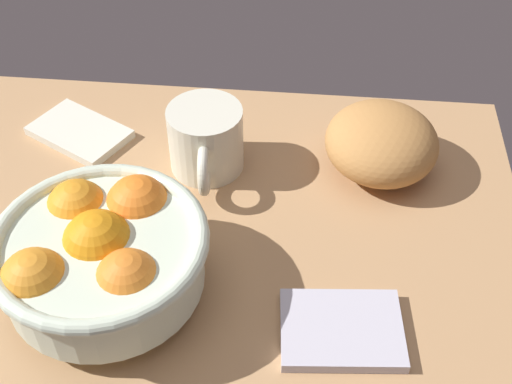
{
  "coord_description": "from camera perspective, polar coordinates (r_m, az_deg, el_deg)",
  "views": [
    {
      "loc": [
        11.25,
        -50.09,
        55.48
      ],
      "look_at": [
        6.24,
        1.57,
        5.0
      ],
      "focal_mm": 47.66,
      "sensor_mm": 36.0,
      "label": 1
    }
  ],
  "objects": [
    {
      "name": "napkin_spare",
      "position": [
        0.9,
        -14.59,
        4.86
      ],
      "size": [
        14.25,
        12.48,
        1.09
      ],
      "primitive_type": "cube",
      "rotation": [
        0.0,
        0.0,
        -0.5
      ],
      "color": "silver",
      "rests_on": "ground"
    },
    {
      "name": "ground_plane",
      "position": [
        0.77,
        -4.77,
        -3.98
      ],
      "size": [
        72.38,
        53.41,
        3.0
      ],
      "primitive_type": "cube",
      "color": "tan"
    },
    {
      "name": "fruit_bowl",
      "position": [
        0.67,
        -12.91,
        -5.04
      ],
      "size": [
        21.02,
        21.02,
        9.96
      ],
      "color": "silver",
      "rests_on": "ground"
    },
    {
      "name": "mug",
      "position": [
        0.8,
        -4.24,
        4.34
      ],
      "size": [
        8.89,
        12.98,
        8.11
      ],
      "color": "silver",
      "rests_on": "ground"
    },
    {
      "name": "bread_loaf",
      "position": [
        0.82,
        10.49,
        4.1
      ],
      "size": [
        14.8,
        15.18,
        7.76
      ],
      "primitive_type": "ellipsoid",
      "rotation": [
        0.0,
        0.0,
        1.68
      ],
      "color": "#B87F44",
      "rests_on": "ground"
    },
    {
      "name": "napkin_folded",
      "position": [
        0.67,
        7.19,
        -11.38
      ],
      "size": [
        12.41,
        9.78,
        1.18
      ],
      "primitive_type": "cube",
      "rotation": [
        0.0,
        0.0,
        0.09
      ],
      "color": "silver",
      "rests_on": "ground"
    }
  ]
}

